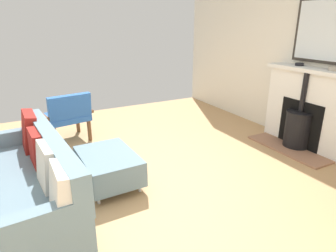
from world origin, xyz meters
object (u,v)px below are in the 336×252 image
Objects in this scene: fireplace at (306,113)px; mantel_bowl_far at (333,68)px; sofa at (25,183)px; armchair_accent at (67,114)px; ottoman at (108,165)px; mantel_bowl_near at (299,64)px.

mantel_bowl_far is (-0.05, 0.25, 0.65)m from fireplace.
armchair_accent is at bearing -112.07° from sofa.
mantel_bowl_far is 0.14× the size of ottoman.
mantel_bowl_near is at bearing 179.30° from ottoman.
mantel_bowl_far is 3.77m from sofa.
mantel_bowl_far is 0.15× the size of armchair_accent.
sofa is (3.62, -0.08, -0.16)m from fireplace.
mantel_bowl_far is at bearing 100.46° from fireplace.
fireplace is 3.62m from sofa.
fireplace reaches higher than ottoman.
mantel_bowl_far is at bearing 90.00° from mantel_bowl_near.
mantel_bowl_near is 0.51m from mantel_bowl_far.
fireplace is 0.71× the size of sofa.
mantel_bowl_near is 0.16× the size of armchair_accent.
armchair_accent is (-0.68, -1.68, 0.09)m from sofa.
fireplace reaches higher than sofa.
fireplace is 0.70m from mantel_bowl_near.
mantel_bowl_near is 3.42m from armchair_accent.
sofa is at bearing -1.27° from fireplace.
fireplace is at bearing 80.09° from mantel_bowl_near.
armchair_accent is (2.98, -1.50, -0.72)m from mantel_bowl_near.
mantel_bowl_far reaches higher than sofa.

